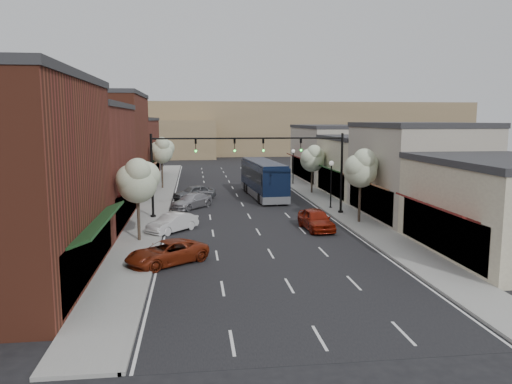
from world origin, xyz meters
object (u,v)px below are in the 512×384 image
object	(u,v)px
coach_bus	(263,178)
parked_car_d	(194,192)
signal_mast_left	(181,163)
parked_car_c	(192,201)
lamp_post_near	(331,177)
red_hatchback	(316,219)
lamp_post_far	(293,161)
tree_right_near	(361,167)
parked_car_b	(173,223)
parked_car_a	(167,253)
signal_mast_right	(315,161)
tree_right_far	(313,158)
tree_left_far	(162,150)
tree_left_near	(138,180)

from	to	relation	value
coach_bus	parked_car_d	distance (m)	7.45
signal_mast_left	parked_car_c	distance (m)	6.03
lamp_post_near	red_hatchback	size ratio (longest dim) A/B	0.96
signal_mast_left	lamp_post_far	size ratio (longest dim) A/B	1.85
tree_right_near	lamp_post_near	size ratio (longest dim) A/B	1.34
parked_car_b	tree_right_near	bearing A→B (deg)	46.09
tree_right_near	parked_car_a	xyz separation A→B (m)	(-14.55, -9.40, -3.79)
signal_mast_right	lamp_post_far	xyz separation A→B (m)	(2.18, 20.00, -1.62)
lamp_post_far	parked_car_a	world-z (taller)	lamp_post_far
parked_car_d	signal_mast_right	bearing A→B (deg)	20.79
signal_mast_left	lamp_post_near	distance (m)	13.75
parked_car_c	parked_car_d	xyz separation A→B (m)	(0.25, 5.00, 0.07)
tree_right_far	parked_car_d	xyz separation A→B (m)	(-12.95, -2.46, -3.24)
signal_mast_left	tree_left_far	world-z (taller)	signal_mast_left
tree_right_near	lamp_post_far	xyz separation A→B (m)	(-0.55, 24.06, -1.45)
lamp_post_near	tree_right_near	bearing A→B (deg)	-85.23
lamp_post_near	coach_bus	world-z (taller)	lamp_post_near
signal_mast_right	red_hatchback	world-z (taller)	signal_mast_right
signal_mast_left	parked_car_d	size ratio (longest dim) A/B	1.87
signal_mast_right	tree_right_far	distance (m)	12.27
tree_left_far	parked_car_d	xyz separation A→B (m)	(3.65, -8.46, -3.86)
lamp_post_far	parked_car_c	distance (m)	20.15
coach_bus	parked_car_a	size ratio (longest dim) A/B	2.62
tree_left_far	parked_car_d	size ratio (longest dim) A/B	1.40
tree_right_near	coach_bus	size ratio (longest dim) A/B	0.47
red_hatchback	parked_car_a	distance (m)	13.03
signal_mast_left	parked_car_d	distance (m)	10.30
tree_left_near	lamp_post_near	bearing A→B (deg)	33.33
tree_right_near	tree_left_near	distance (m)	17.08
lamp_post_near	parked_car_b	bearing A→B (deg)	-151.15
parked_car_a	tree_right_far	bearing A→B (deg)	114.57
tree_right_near	signal_mast_left	bearing A→B (deg)	163.81
red_hatchback	signal_mast_left	bearing A→B (deg)	145.38
signal_mast_right	tree_right_far	bearing A→B (deg)	77.15
signal_mast_left	coach_bus	xyz separation A→B (m)	(8.30, 10.48, -2.65)
tree_right_near	tree_left_far	xyz separation A→B (m)	(-16.60, 22.00, 0.15)
lamp_post_far	tree_left_near	bearing A→B (deg)	-119.78
lamp_post_near	parked_car_c	xyz separation A→B (m)	(-12.65, 1.99, -2.33)
lamp_post_near	parked_car_c	distance (m)	13.02
tree_left_near	parked_car_b	world-z (taller)	tree_left_near
parked_car_b	lamp_post_near	bearing A→B (deg)	70.40
signal_mast_left	lamp_post_near	world-z (taller)	signal_mast_left
tree_right_near	tree_left_near	xyz separation A→B (m)	(-16.60, -4.00, -0.23)
lamp_post_far	coach_bus	xyz separation A→B (m)	(-5.12, -9.52, -1.04)
tree_left_near	red_hatchback	xyz separation A→B (m)	(12.61, 2.23, -3.43)
tree_right_far	parked_car_a	size ratio (longest dim) A/B	1.13
signal_mast_left	parked_car_c	world-z (taller)	signal_mast_left
lamp_post_far	parked_car_c	bearing A→B (deg)	-129.20
tree_left_near	parked_car_d	bearing A→B (deg)	78.25
lamp_post_near	coach_bus	distance (m)	9.54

